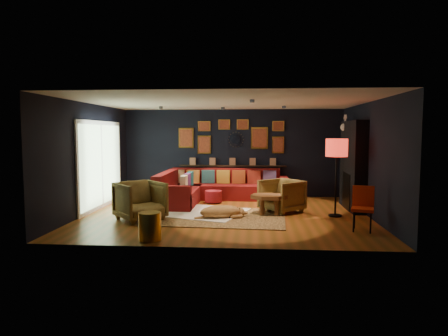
# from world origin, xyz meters

# --- Properties ---
(floor) EXTENTS (6.50, 6.50, 0.00)m
(floor) POSITION_xyz_m (0.00, 0.00, 0.00)
(floor) COLOR #994E1C
(floor) RESTS_ON ground
(room_walls) EXTENTS (6.50, 6.50, 6.50)m
(room_walls) POSITION_xyz_m (0.00, 0.00, 1.59)
(room_walls) COLOR black
(room_walls) RESTS_ON ground
(sectional) EXTENTS (3.41, 2.69, 0.86)m
(sectional) POSITION_xyz_m (-0.61, 1.81, 0.32)
(sectional) COLOR maroon
(sectional) RESTS_ON ground
(ledge) EXTENTS (3.20, 0.12, 0.04)m
(ledge) POSITION_xyz_m (0.00, 2.68, 0.92)
(ledge) COLOR black
(ledge) RESTS_ON room_walls
(gallery_wall) EXTENTS (3.15, 0.04, 1.02)m
(gallery_wall) POSITION_xyz_m (-0.01, 2.72, 1.81)
(gallery_wall) COLOR gold
(gallery_wall) RESTS_ON room_walls
(sunburst_mirror) EXTENTS (0.47, 0.16, 0.47)m
(sunburst_mirror) POSITION_xyz_m (0.10, 2.72, 1.70)
(sunburst_mirror) COLOR silver
(sunburst_mirror) RESTS_ON room_walls
(fireplace) EXTENTS (0.31, 1.60, 2.20)m
(fireplace) POSITION_xyz_m (3.09, 0.90, 1.02)
(fireplace) COLOR black
(fireplace) RESTS_ON ground
(deer_head) EXTENTS (0.50, 0.28, 0.45)m
(deer_head) POSITION_xyz_m (3.14, 1.40, 2.05)
(deer_head) COLOR white
(deer_head) RESTS_ON fireplace
(sliding_door) EXTENTS (0.06, 2.80, 2.20)m
(sliding_door) POSITION_xyz_m (-3.22, 0.60, 1.10)
(sliding_door) COLOR white
(sliding_door) RESTS_ON ground
(ceiling_spots) EXTENTS (3.30, 2.50, 0.06)m
(ceiling_spots) POSITION_xyz_m (-0.00, 0.80, 2.56)
(ceiling_spots) COLOR black
(ceiling_spots) RESTS_ON room_walls
(shag_rug) EXTENTS (2.76, 2.36, 0.03)m
(shag_rug) POSITION_xyz_m (-0.80, 0.17, 0.02)
(shag_rug) COLOR white
(shag_rug) RESTS_ON ground
(leopard_rug) EXTENTS (3.20, 2.37, 0.02)m
(leopard_rug) POSITION_xyz_m (-0.20, -0.32, 0.01)
(leopard_rug) COLOR tan
(leopard_rug) RESTS_ON ground
(coffee_table) EXTENTS (0.91, 0.70, 0.44)m
(coffee_table) POSITION_xyz_m (1.00, -0.01, 0.39)
(coffee_table) COLOR #5B2E19
(coffee_table) RESTS_ON shag_rug
(pouf) EXTENTS (0.47, 0.47, 0.30)m
(pouf) POSITION_xyz_m (-0.45, 1.50, 0.18)
(pouf) COLOR maroon
(pouf) RESTS_ON shag_rug
(armchair_left) EXTENTS (1.24, 1.24, 0.93)m
(armchair_left) POSITION_xyz_m (-1.82, -0.76, 0.47)
(armchair_left) COLOR gold
(armchair_left) RESTS_ON ground
(armchair_right) EXTENTS (1.15, 1.15, 0.87)m
(armchair_right) POSITION_xyz_m (1.31, 0.36, 0.43)
(armchair_right) COLOR gold
(armchair_right) RESTS_ON ground
(gold_stool) EXTENTS (0.40, 0.40, 0.50)m
(gold_stool) POSITION_xyz_m (-1.19, -2.35, 0.25)
(gold_stool) COLOR gold
(gold_stool) RESTS_ON ground
(orange_chair) EXTENTS (0.51, 0.51, 0.87)m
(orange_chair) POSITION_xyz_m (2.77, -1.32, 0.51)
(orange_chair) COLOR black
(orange_chair) RESTS_ON ground
(floor_lamp) EXTENTS (0.49, 0.49, 1.77)m
(floor_lamp) POSITION_xyz_m (2.50, -0.05, 1.50)
(floor_lamp) COLOR black
(floor_lamp) RESTS_ON ground
(dog) EXTENTS (1.37, 0.97, 0.39)m
(dog) POSITION_xyz_m (-0.09, -0.50, 0.21)
(dog) COLOR #AF7D41
(dog) RESTS_ON leopard_rug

